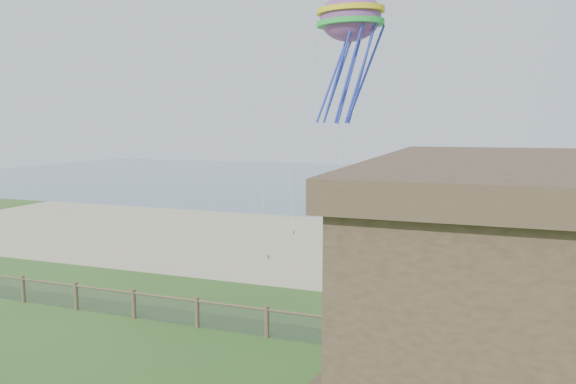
% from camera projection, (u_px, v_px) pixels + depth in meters
% --- Properties ---
extents(sand_beach, '(72.00, 20.00, 0.02)m').
position_uv_depth(sand_beach, '(355.00, 247.00, 34.52)').
color(sand_beach, tan).
rests_on(sand_beach, ground).
extents(ocean, '(160.00, 68.00, 0.02)m').
position_uv_depth(ocean, '(418.00, 182.00, 75.69)').
color(ocean, slate).
rests_on(ocean, ground).
extents(chainlink_fence, '(36.20, 0.20, 1.25)m').
position_uv_depth(chainlink_fence, '(267.00, 324.00, 19.49)').
color(chainlink_fence, brown).
rests_on(chainlink_fence, ground).
extents(octopus_kite, '(3.44, 2.60, 6.61)m').
position_uv_depth(octopus_kite, '(350.00, 55.00, 24.14)').
color(octopus_kite, '#EB253E').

